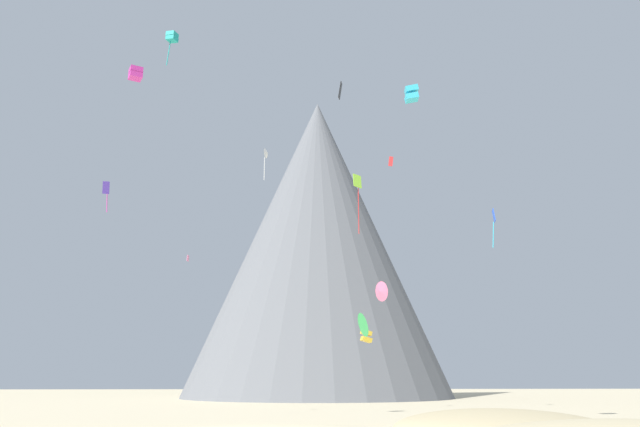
# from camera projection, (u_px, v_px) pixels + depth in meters

# --- Properties ---
(rock_massif) EXTENTS (68.73, 68.73, 65.82)m
(rock_massif) POSITION_uv_depth(u_px,v_px,m) (316.00, 252.00, 140.83)
(rock_massif) COLOR slate
(rock_massif) RESTS_ON ground_plane
(kite_black_high) EXTENTS (0.44, 0.77, 1.52)m
(kite_black_high) POSITION_uv_depth(u_px,v_px,m) (340.00, 90.00, 57.58)
(kite_black_high) COLOR black
(kite_lime_mid) EXTENTS (0.82, 0.98, 5.96)m
(kite_lime_mid) POSITION_uv_depth(u_px,v_px,m) (358.00, 189.00, 61.96)
(kite_lime_mid) COLOR #8CD133
(kite_blue_mid) EXTENTS (0.44, 0.89, 3.56)m
(kite_blue_mid) POSITION_uv_depth(u_px,v_px,m) (494.00, 220.00, 57.21)
(kite_blue_mid) COLOR blue
(kite_rainbow_low) EXTENTS (1.56, 2.25, 2.32)m
(kite_rainbow_low) POSITION_uv_depth(u_px,v_px,m) (381.00, 291.00, 74.15)
(kite_rainbow_low) COLOR #E5668C
(kite_white_high) EXTENTS (0.82, 1.37, 4.25)m
(kite_white_high) POSITION_uv_depth(u_px,v_px,m) (267.00, 154.00, 81.81)
(kite_white_high) COLOR white
(kite_gold_low) EXTENTS (1.16, 1.10, 1.31)m
(kite_gold_low) POSITION_uv_depth(u_px,v_px,m) (366.00, 336.00, 62.65)
(kite_gold_low) COLOR gold
(kite_indigo_mid) EXTENTS (0.76, 0.59, 3.28)m
(kite_indigo_mid) POSITION_uv_depth(u_px,v_px,m) (106.00, 191.00, 66.76)
(kite_indigo_mid) COLOR #5138B2
(kite_teal_high) EXTENTS (1.20, 1.19, 3.52)m
(kite_teal_high) POSITION_uv_depth(u_px,v_px,m) (172.00, 37.00, 61.96)
(kite_teal_high) COLOR teal
(kite_magenta_high) EXTENTS (1.65, 1.64, 1.19)m
(kite_magenta_high) POSITION_uv_depth(u_px,v_px,m) (136.00, 74.00, 65.13)
(kite_magenta_high) COLOR #D1339E
(kite_cyan_high) EXTENTS (1.37, 1.30, 1.54)m
(kite_cyan_high) POSITION_uv_depth(u_px,v_px,m) (412.00, 94.00, 61.59)
(kite_cyan_high) COLOR #33BCDB
(kite_red_high) EXTENTS (0.77, 0.45, 1.49)m
(kite_red_high) POSITION_uv_depth(u_px,v_px,m) (391.00, 161.00, 85.23)
(kite_red_high) COLOR red
(kite_pink_mid) EXTENTS (0.19, 0.64, 0.73)m
(kite_pink_mid) POSITION_uv_depth(u_px,v_px,m) (188.00, 258.00, 76.93)
(kite_pink_mid) COLOR pink
(kite_green_low) EXTENTS (1.32, 2.25, 2.11)m
(kite_green_low) POSITION_uv_depth(u_px,v_px,m) (364.00, 324.00, 55.61)
(kite_green_low) COLOR green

